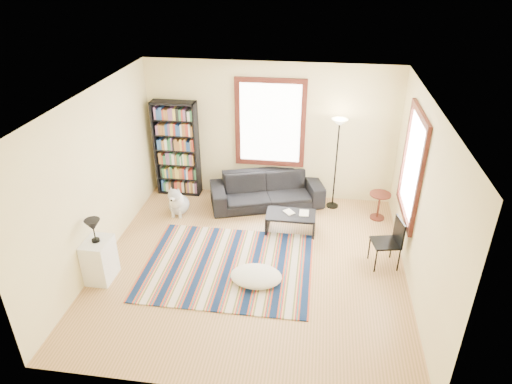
# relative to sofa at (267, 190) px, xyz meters

# --- Properties ---
(floor) EXTENTS (5.00, 5.00, 0.10)m
(floor) POSITION_rel_sofa_xyz_m (0.00, -2.05, -0.38)
(floor) COLOR tan
(floor) RESTS_ON ground
(ceiling) EXTENTS (5.00, 5.00, 0.10)m
(ceiling) POSITION_rel_sofa_xyz_m (0.00, -2.05, 2.52)
(ceiling) COLOR white
(ceiling) RESTS_ON floor
(wall_back) EXTENTS (5.00, 0.10, 2.80)m
(wall_back) POSITION_rel_sofa_xyz_m (0.00, 0.50, 1.07)
(wall_back) COLOR #F5EAA5
(wall_back) RESTS_ON floor
(wall_front) EXTENTS (5.00, 0.10, 2.80)m
(wall_front) POSITION_rel_sofa_xyz_m (0.00, -4.60, 1.07)
(wall_front) COLOR #F5EAA5
(wall_front) RESTS_ON floor
(wall_left) EXTENTS (0.10, 5.00, 2.80)m
(wall_left) POSITION_rel_sofa_xyz_m (-2.55, -2.05, 1.07)
(wall_left) COLOR #F5EAA5
(wall_left) RESTS_ON floor
(wall_right) EXTENTS (0.10, 5.00, 2.80)m
(wall_right) POSITION_rel_sofa_xyz_m (2.55, -2.05, 1.07)
(wall_right) COLOR #F5EAA5
(wall_right) RESTS_ON floor
(window_back) EXTENTS (1.20, 0.06, 1.60)m
(window_back) POSITION_rel_sofa_xyz_m (0.00, 0.42, 1.27)
(window_back) COLOR white
(window_back) RESTS_ON wall_back
(window_right) EXTENTS (0.06, 1.20, 1.60)m
(window_right) POSITION_rel_sofa_xyz_m (2.47, -1.25, 1.27)
(window_right) COLOR white
(window_right) RESTS_ON wall_right
(rug) EXTENTS (2.73, 2.19, 0.02)m
(rug) POSITION_rel_sofa_xyz_m (-0.37, -2.16, -0.32)
(rug) COLOR #0B1C3B
(rug) RESTS_ON floor
(sofa) EXTENTS (1.52, 2.40, 0.65)m
(sofa) POSITION_rel_sofa_xyz_m (0.00, 0.00, 0.00)
(sofa) COLOR black
(sofa) RESTS_ON floor
(bookshelf) EXTENTS (0.90, 0.30, 2.00)m
(bookshelf) POSITION_rel_sofa_xyz_m (-1.91, 0.27, 0.67)
(bookshelf) COLOR black
(bookshelf) RESTS_ON floor
(coffee_table) EXTENTS (0.95, 0.59, 0.36)m
(coffee_table) POSITION_rel_sofa_xyz_m (0.56, -0.94, -0.15)
(coffee_table) COLOR black
(coffee_table) RESTS_ON floor
(book_a) EXTENTS (0.25, 0.25, 0.02)m
(book_a) POSITION_rel_sofa_xyz_m (0.46, -0.94, 0.04)
(book_a) COLOR beige
(book_a) RESTS_ON coffee_table
(book_b) EXTENTS (0.24, 0.17, 0.02)m
(book_b) POSITION_rel_sofa_xyz_m (0.71, -0.89, 0.04)
(book_b) COLOR beige
(book_b) RESTS_ON coffee_table
(floor_cushion) EXTENTS (0.87, 0.68, 0.20)m
(floor_cushion) POSITION_rel_sofa_xyz_m (0.14, -2.48, -0.22)
(floor_cushion) COLOR beige
(floor_cushion) RESTS_ON floor
(floor_lamp) EXTENTS (0.37, 0.37, 1.86)m
(floor_lamp) POSITION_rel_sofa_xyz_m (1.34, 0.10, 0.60)
(floor_lamp) COLOR black
(floor_lamp) RESTS_ON floor
(side_table) EXTENTS (0.46, 0.46, 0.54)m
(side_table) POSITION_rel_sofa_xyz_m (2.20, -0.25, -0.06)
(side_table) COLOR #431610
(side_table) RESTS_ON floor
(folding_chair) EXTENTS (0.50, 0.48, 0.86)m
(folding_chair) POSITION_rel_sofa_xyz_m (2.15, -1.75, 0.10)
(folding_chair) COLOR black
(folding_chair) RESTS_ON floor
(white_cabinet) EXTENTS (0.39, 0.51, 0.70)m
(white_cabinet) POSITION_rel_sofa_xyz_m (-2.30, -2.74, 0.02)
(white_cabinet) COLOR white
(white_cabinet) RESTS_ON floor
(table_lamp) EXTENTS (0.29, 0.29, 0.38)m
(table_lamp) POSITION_rel_sofa_xyz_m (-2.30, -2.74, 0.56)
(table_lamp) COLOR black
(table_lamp) RESTS_ON white_cabinet
(dog) EXTENTS (0.47, 0.64, 0.62)m
(dog) POSITION_rel_sofa_xyz_m (-1.66, -0.60, -0.02)
(dog) COLOR #BDBDBD
(dog) RESTS_ON floor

